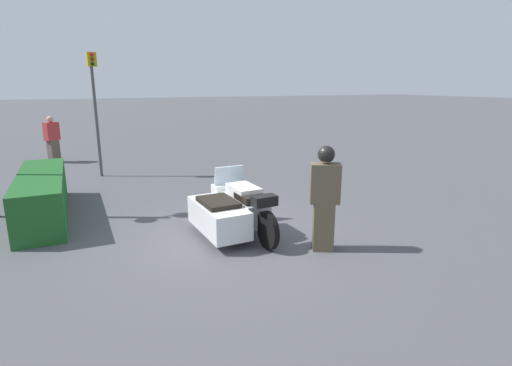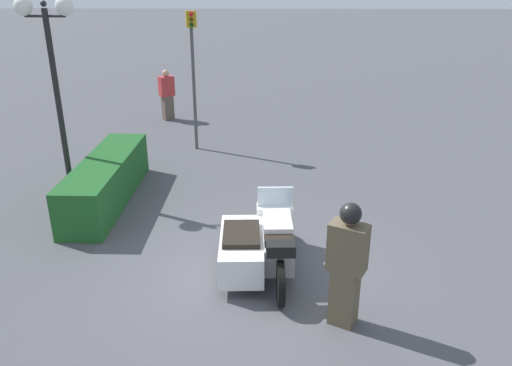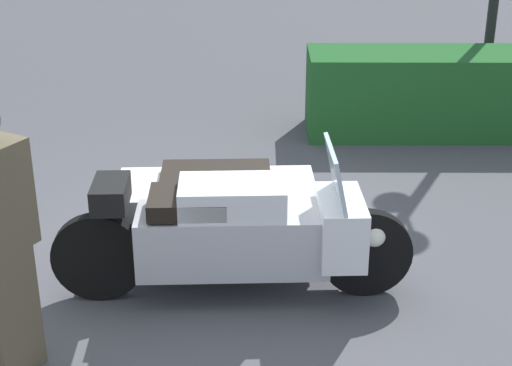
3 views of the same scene
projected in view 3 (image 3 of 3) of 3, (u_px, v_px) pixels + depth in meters
The scene contains 3 objects.
ground_plane at pixel (188, 271), 6.12m from camera, with size 160.00×160.00×0.00m, color #4C4C51.
police_motorcycle at pixel (236, 219), 5.90m from camera, with size 2.61×1.23×1.16m.
hedge_bush_curbside at pixel (474, 93), 8.88m from camera, with size 3.78×0.88×0.94m, color #1E5623.
Camera 3 is at (0.56, -5.33, 3.07)m, focal length 55.00 mm.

